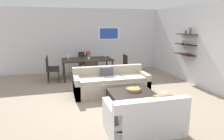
# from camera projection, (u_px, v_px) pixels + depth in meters

# --- Properties ---
(ground_plane) EXTENTS (18.00, 18.00, 0.00)m
(ground_plane) POSITION_uv_depth(u_px,v_px,m) (113.00, 97.00, 5.80)
(ground_plane) COLOR gray
(back_wall_unit) EXTENTS (8.40, 0.09, 2.70)m
(back_wall_unit) POSITION_uv_depth(u_px,v_px,m) (99.00, 40.00, 8.90)
(back_wall_unit) COLOR silver
(back_wall_unit) RESTS_ON ground
(right_wall_shelf_unit) EXTENTS (0.34, 8.20, 2.70)m
(right_wall_shelf_unit) POSITION_uv_depth(u_px,v_px,m) (195.00, 45.00, 6.83)
(right_wall_shelf_unit) COLOR silver
(right_wall_shelf_unit) RESTS_ON ground
(sofa_beige) EXTENTS (2.19, 0.90, 0.78)m
(sofa_beige) POSITION_uv_depth(u_px,v_px,m) (111.00, 84.00, 6.05)
(sofa_beige) COLOR #B2A893
(sofa_beige) RESTS_ON ground
(loveseat_white) EXTENTS (1.43, 0.90, 0.78)m
(loveseat_white) POSITION_uv_depth(u_px,v_px,m) (144.00, 117.00, 3.88)
(loveseat_white) COLOR white
(loveseat_white) RESTS_ON ground
(coffee_table) EXTENTS (1.11, 0.94, 0.38)m
(coffee_table) POSITION_uv_depth(u_px,v_px,m) (131.00, 99.00, 5.12)
(coffee_table) COLOR black
(coffee_table) RESTS_ON ground
(decorative_bowl) EXTENTS (0.38, 0.38, 0.07)m
(decorative_bowl) POSITION_uv_depth(u_px,v_px,m) (133.00, 89.00, 5.15)
(decorative_bowl) COLOR #99844C
(decorative_bowl) RESTS_ON coffee_table
(candle_jar) EXTENTS (0.07, 0.07, 0.07)m
(candle_jar) POSITION_uv_depth(u_px,v_px,m) (138.00, 89.00, 5.21)
(candle_jar) COLOR silver
(candle_jar) RESTS_ON coffee_table
(dining_table) EXTENTS (1.88, 1.03, 0.75)m
(dining_table) POSITION_uv_depth(u_px,v_px,m) (87.00, 61.00, 7.69)
(dining_table) COLOR black
(dining_table) RESTS_ON ground
(dining_chair_left_far) EXTENTS (0.44, 0.44, 0.88)m
(dining_chair_left_far) POSITION_uv_depth(u_px,v_px,m) (51.00, 66.00, 7.61)
(dining_chair_left_far) COLOR black
(dining_chair_left_far) RESTS_ON ground
(dining_chair_left_near) EXTENTS (0.44, 0.44, 0.88)m
(dining_chair_left_near) POSITION_uv_depth(u_px,v_px,m) (50.00, 68.00, 7.17)
(dining_chair_left_near) COLOR black
(dining_chair_left_near) RESTS_ON ground
(dining_chair_foot) EXTENTS (0.44, 0.44, 0.88)m
(dining_chair_foot) POSITION_uv_depth(u_px,v_px,m) (91.00, 70.00, 6.87)
(dining_chair_foot) COLOR black
(dining_chair_foot) RESTS_ON ground
(dining_chair_head) EXTENTS (0.44, 0.44, 0.88)m
(dining_chair_head) POSITION_uv_depth(u_px,v_px,m) (84.00, 61.00, 8.60)
(dining_chair_head) COLOR black
(dining_chair_head) RESTS_ON ground
(dining_chair_right_near) EXTENTS (0.44, 0.44, 0.88)m
(dining_chair_right_near) POSITION_uv_depth(u_px,v_px,m) (122.00, 65.00, 7.86)
(dining_chair_right_near) COLOR black
(dining_chair_right_near) RESTS_ON ground
(wine_glass_left_far) EXTENTS (0.07, 0.07, 0.15)m
(wine_glass_left_far) POSITION_uv_depth(u_px,v_px,m) (68.00, 56.00, 7.60)
(wine_glass_left_far) COLOR silver
(wine_glass_left_far) RESTS_ON dining_table
(wine_glass_head) EXTENTS (0.06, 0.06, 0.19)m
(wine_glass_head) POSITION_uv_depth(u_px,v_px,m) (85.00, 54.00, 8.08)
(wine_glass_head) COLOR silver
(wine_glass_head) RESTS_ON dining_table
(wine_glass_left_near) EXTENTS (0.07, 0.07, 0.18)m
(wine_glass_left_near) POSITION_uv_depth(u_px,v_px,m) (68.00, 57.00, 7.35)
(wine_glass_left_near) COLOR silver
(wine_glass_left_near) RESTS_ON dining_table
(wine_glass_right_near) EXTENTS (0.07, 0.07, 0.19)m
(wine_glass_right_near) POSITION_uv_depth(u_px,v_px,m) (105.00, 55.00, 7.70)
(wine_glass_right_near) COLOR silver
(wine_glass_right_near) RESTS_ON dining_table
(wine_glass_foot) EXTENTS (0.08, 0.08, 0.15)m
(wine_glass_foot) POSITION_uv_depth(u_px,v_px,m) (89.00, 58.00, 7.23)
(wine_glass_foot) COLOR silver
(wine_glass_foot) RESTS_ON dining_table
(centerpiece_vase) EXTENTS (0.16, 0.16, 0.32)m
(centerpiece_vase) POSITION_uv_depth(u_px,v_px,m) (89.00, 54.00, 7.69)
(centerpiece_vase) COLOR #4C518C
(centerpiece_vase) RESTS_ON dining_table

